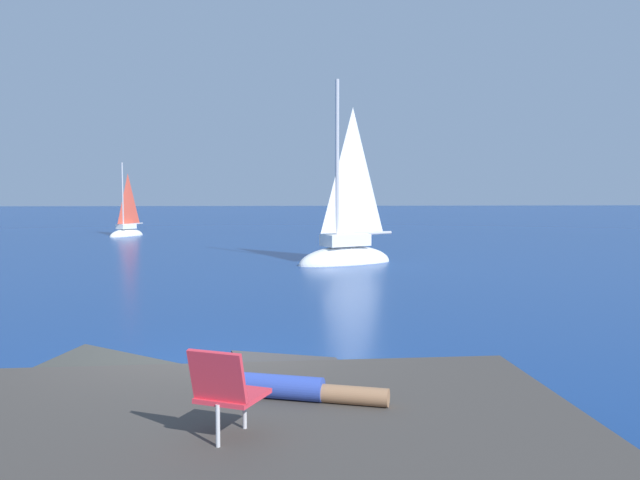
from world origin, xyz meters
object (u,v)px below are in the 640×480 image
(sailboat_far, at_px, (127,232))
(beach_chair, at_px, (226,389))
(sailboat_near, at_px, (346,253))
(person_sunbather, at_px, (291,388))

(sailboat_far, distance_m, beach_chair, 32.19)
(sailboat_near, distance_m, sailboat_far, 16.86)
(sailboat_far, xyz_separation_m, beach_chair, (7.62, -31.26, 0.75))
(sailboat_near, distance_m, person_sunbather, 16.88)
(person_sunbather, height_order, beach_chair, beach_chair)
(sailboat_far, bearing_deg, beach_chair, 47.85)
(beach_chair, bearing_deg, sailboat_near, 16.10)
(person_sunbather, xyz_separation_m, beach_chair, (-0.55, -1.10, 0.33))
(sailboat_near, bearing_deg, beach_chair, 54.83)
(sailboat_near, xyz_separation_m, person_sunbather, (-2.05, -16.75, 0.29))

